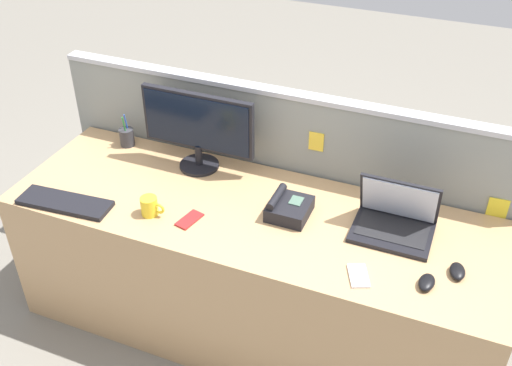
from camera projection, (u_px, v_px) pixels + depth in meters
name	position (u px, v px, depth m)	size (l,w,h in m)	color
ground_plane	(252.00, 323.00, 3.08)	(10.00, 10.00, 0.00)	slate
desk	(252.00, 271.00, 2.87)	(2.24, 0.74, 0.73)	tan
cubicle_divider	(282.00, 191.00, 3.06)	(2.38, 0.08, 1.13)	gray
desktop_monitor	(198.00, 126.00, 2.84)	(0.57, 0.20, 0.39)	black
laptop	(395.00, 218.00, 2.52)	(0.33, 0.25, 0.25)	black
desk_phone	(288.00, 208.00, 2.62)	(0.18, 0.19, 0.10)	black
keyboard_main	(65.00, 203.00, 2.70)	(0.43, 0.14, 0.02)	black
computer_mouse_right_hand	(427.00, 282.00, 2.27)	(0.06, 0.10, 0.03)	black
computer_mouse_left_hand	(457.00, 271.00, 2.32)	(0.06, 0.10, 0.03)	black
pen_cup	(127.00, 137.00, 3.10)	(0.07, 0.07, 0.18)	#333338
cell_phone_white_slab	(358.00, 276.00, 2.32)	(0.07, 0.13, 0.01)	silver
cell_phone_red_case	(189.00, 220.00, 2.60)	(0.06, 0.13, 0.01)	#B22323
coffee_mug	(150.00, 206.00, 2.62)	(0.11, 0.08, 0.09)	yellow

